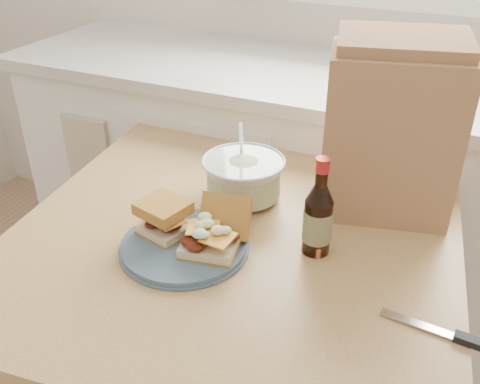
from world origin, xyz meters
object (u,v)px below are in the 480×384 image
at_px(coleslaw_bowl, 244,179).
at_px(dining_table, 234,273).
at_px(paper_bag, 390,135).
at_px(beer_bottle, 318,218).
at_px(plate, 184,246).

bearing_deg(coleslaw_bowl, dining_table, -74.08).
relative_size(dining_table, paper_bag, 2.88).
xyz_separation_m(beer_bottle, paper_bag, (0.09, 0.23, 0.10)).
xyz_separation_m(dining_table, beer_bottle, (0.18, 0.01, 0.20)).
distance_m(beer_bottle, paper_bag, 0.26).
height_order(plate, paper_bag, paper_bag).
height_order(coleslaw_bowl, beer_bottle, beer_bottle).
distance_m(plate, coleslaw_bowl, 0.25).
xyz_separation_m(plate, paper_bag, (0.34, 0.33, 0.18)).
bearing_deg(dining_table, coleslaw_bowl, 99.13).
xyz_separation_m(coleslaw_bowl, beer_bottle, (0.22, -0.13, 0.03)).
height_order(dining_table, plate, plate).
height_order(beer_bottle, paper_bag, paper_bag).
height_order(plate, beer_bottle, beer_bottle).
relative_size(plate, paper_bag, 0.71).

